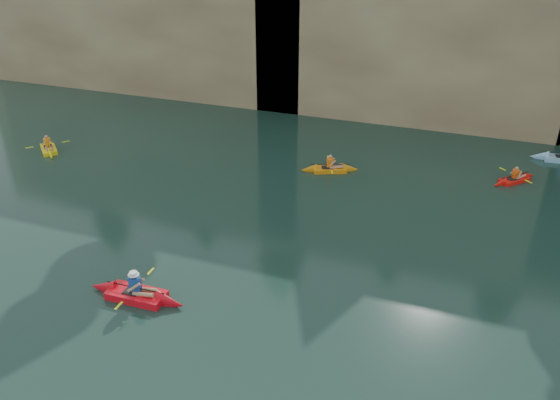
% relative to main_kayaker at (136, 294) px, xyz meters
% --- Properties ---
extents(ground, '(160.00, 160.00, 0.00)m').
position_rel_main_kayaker_xyz_m(ground, '(6.00, -0.48, -0.18)').
color(ground, black).
rests_on(ground, ground).
extents(cliff, '(70.00, 16.00, 12.00)m').
position_rel_main_kayaker_xyz_m(cliff, '(6.00, 29.52, 5.82)').
color(cliff, tan).
rests_on(cliff, ground).
extents(cliff_slab_west, '(26.00, 2.40, 10.56)m').
position_rel_main_kayaker_xyz_m(cliff_slab_west, '(-14.00, 22.12, 5.10)').
color(cliff_slab_west, tan).
rests_on(cliff_slab_west, ground).
extents(cliff_slab_center, '(24.00, 2.40, 11.40)m').
position_rel_main_kayaker_xyz_m(cliff_slab_center, '(8.00, 22.12, 5.52)').
color(cliff_slab_center, tan).
rests_on(cliff_slab_center, ground).
extents(sea_cave_west, '(4.50, 1.00, 4.00)m').
position_rel_main_kayaker_xyz_m(sea_cave_west, '(-12.00, 21.47, 1.82)').
color(sea_cave_west, black).
rests_on(sea_cave_west, ground).
extents(sea_cave_center, '(3.50, 1.00, 3.20)m').
position_rel_main_kayaker_xyz_m(sea_cave_center, '(2.00, 21.47, 1.42)').
color(sea_cave_center, black).
rests_on(sea_cave_center, ground).
extents(main_kayaker, '(3.74, 2.51, 1.38)m').
position_rel_main_kayaker_xyz_m(main_kayaker, '(0.00, 0.00, 0.00)').
color(main_kayaker, red).
rests_on(main_kayaker, ground).
extents(kayaker_orange, '(3.12, 2.18, 1.17)m').
position_rel_main_kayaker_xyz_m(kayaker_orange, '(3.50, 12.77, -0.04)').
color(kayaker_orange, orange).
rests_on(kayaker_orange, ground).
extents(kayaker_red_far, '(2.40, 2.48, 1.03)m').
position_rel_main_kayaker_xyz_m(kayaker_red_far, '(12.64, 14.78, -0.06)').
color(kayaker_red_far, red).
rests_on(kayaker_red_far, ground).
extents(kayaker_yellow, '(2.65, 2.50, 1.20)m').
position_rel_main_kayaker_xyz_m(kayaker_yellow, '(-12.39, 9.90, -0.04)').
color(kayaker_yellow, yellow).
rests_on(kayaker_yellow, ground).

